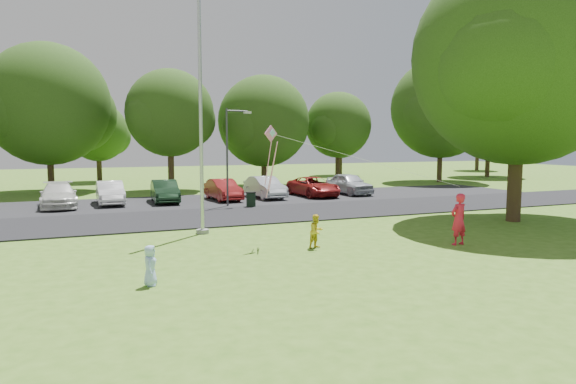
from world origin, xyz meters
name	(u,v)px	position (x,y,z in m)	size (l,w,h in m)	color
ground	(343,251)	(0.00, 0.00, 0.00)	(120.00, 120.00, 0.00)	#406C1C
park_road	(254,214)	(0.00, 9.00, 0.03)	(60.00, 6.00, 0.06)	black
parking_strip	(219,200)	(0.00, 15.50, 0.03)	(42.00, 7.00, 0.06)	black
flagpole	(201,126)	(-3.50, 5.00, 4.17)	(0.50, 0.50, 10.00)	#B7BABF
street_lamp	(231,148)	(-0.12, 12.57, 3.23)	(1.51, 0.36, 5.38)	#3F3F44
trash_can	(251,200)	(0.76, 11.76, 0.43)	(0.54, 0.54, 0.85)	black
big_tree	(520,64)	(10.09, 2.58, 6.96)	(9.88, 9.36, 11.89)	#332316
tree_row	(209,113)	(1.59, 24.23, 5.71)	(64.35, 11.94, 10.88)	#332316
horizon_trees	(210,134)	(4.06, 33.88, 4.30)	(77.46, 7.20, 7.02)	#332316
parked_cars	(225,189)	(0.38, 15.46, 0.71)	(19.74, 4.81, 1.41)	silver
woman	(459,219)	(4.19, -0.62, 0.90)	(0.66, 0.43, 1.80)	red
child_yellow	(316,231)	(-0.59, 0.80, 0.57)	(0.56, 0.44, 1.15)	gold
child_blue	(150,266)	(-6.39, -1.71, 0.51)	(0.50, 0.33, 1.03)	#A6C9FF
kite	(276,148)	(-1.64, 1.81, 3.38)	(6.28, 2.76, 2.50)	pink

